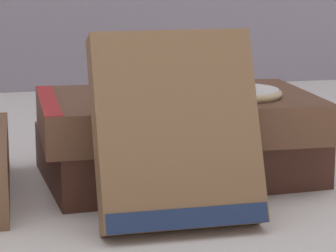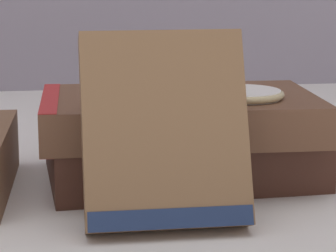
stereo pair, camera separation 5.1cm
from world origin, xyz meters
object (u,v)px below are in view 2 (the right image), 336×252
Objects in this scene: pocket_watch at (243,94)px; reading_glasses at (131,133)px; book_leaning_front at (165,138)px; book_flat_bottom at (174,154)px; book_flat_top at (172,115)px.

reading_glasses is (-0.06, 0.18, -0.07)m from pocket_watch.
book_flat_bottom is at bearing 78.37° from book_leaning_front.
pocket_watch reaches higher than reading_glasses.
book_flat_bottom is 0.15m from reading_glasses.
book_leaning_front reaches higher than book_flat_top.
book_flat_bottom reaches higher than reading_glasses.
reading_glasses is (-0.02, 0.15, -0.02)m from book_flat_bottom.
book_flat_top is (-0.00, -0.01, 0.03)m from book_flat_bottom.
book_leaning_front is 1.96× the size of pocket_watch.
book_leaning_front is 0.10m from pocket_watch.
book_flat_top is 1.68× the size of book_leaning_front.
book_leaning_front is 0.26m from reading_glasses.
book_flat_bottom is 0.03m from book_flat_top.
book_flat_top is 0.05m from pocket_watch.
book_flat_top is 3.29× the size of pocket_watch.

